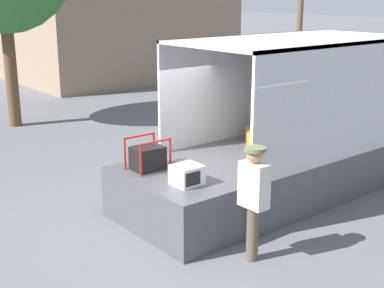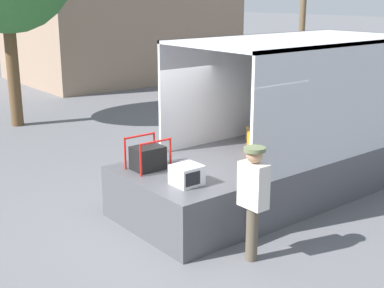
{
  "view_description": "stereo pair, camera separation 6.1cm",
  "coord_description": "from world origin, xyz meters",
  "px_view_note": "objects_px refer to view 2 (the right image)",
  "views": [
    {
      "loc": [
        -5.68,
        -6.77,
        3.85
      ],
      "look_at": [
        -0.35,
        -0.2,
        1.47
      ],
      "focal_mm": 50.0,
      "sensor_mm": 36.0,
      "label": 1
    },
    {
      "loc": [
        -5.63,
        -6.81,
        3.85
      ],
      "look_at": [
        -0.35,
        -0.2,
        1.47
      ],
      "focal_mm": 50.0,
      "sensor_mm": 36.0,
      "label": 2
    }
  ],
  "objects_px": {
    "microwave": "(187,175)",
    "portable_generator": "(149,157)",
    "box_truck": "(345,131)",
    "worker_person": "(253,192)"
  },
  "relations": [
    {
      "from": "microwave",
      "to": "worker_person",
      "type": "xyz_separation_m",
      "value": [
        0.28,
        -1.21,
        0.01
      ]
    },
    {
      "from": "microwave",
      "to": "worker_person",
      "type": "height_order",
      "value": "worker_person"
    },
    {
      "from": "microwave",
      "to": "portable_generator",
      "type": "relative_size",
      "value": 0.68
    },
    {
      "from": "box_truck",
      "to": "portable_generator",
      "type": "xyz_separation_m",
      "value": [
        -4.85,
        0.54,
        0.2
      ]
    },
    {
      "from": "box_truck",
      "to": "worker_person",
      "type": "xyz_separation_m",
      "value": [
        -4.54,
        -1.69,
        0.15
      ]
    },
    {
      "from": "box_truck",
      "to": "worker_person",
      "type": "bearing_deg",
      "value": -159.56
    },
    {
      "from": "portable_generator",
      "to": "worker_person",
      "type": "relative_size",
      "value": 0.37
    },
    {
      "from": "box_truck",
      "to": "microwave",
      "type": "bearing_deg",
      "value": -174.27
    },
    {
      "from": "microwave",
      "to": "worker_person",
      "type": "relative_size",
      "value": 0.25
    },
    {
      "from": "microwave",
      "to": "portable_generator",
      "type": "height_order",
      "value": "portable_generator"
    }
  ]
}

